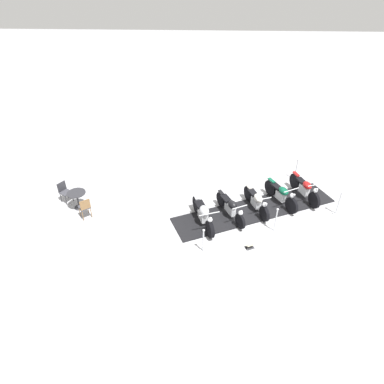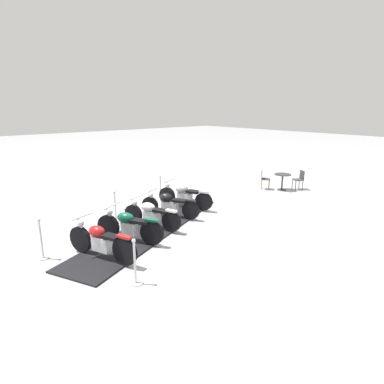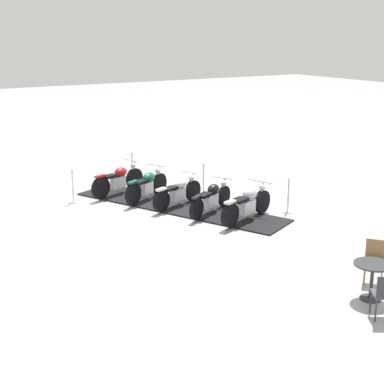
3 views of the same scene
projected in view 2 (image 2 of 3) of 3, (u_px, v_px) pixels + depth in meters
name	position (u px, v px, depth m)	size (l,w,h in m)	color
ground_plane	(152.00, 229.00, 10.07)	(80.00, 80.00, 0.00)	#B2B2B7
display_platform	(152.00, 228.00, 10.07)	(6.86, 1.48, 0.04)	black
motorcycle_chrome	(184.00, 195.00, 12.00)	(1.05, 2.17, 0.97)	black
motorcycle_black	(169.00, 204.00, 10.98)	(1.11, 1.99, 0.90)	black
motorcycle_cream	(151.00, 214.00, 9.96)	(0.89, 2.00, 0.93)	black
motorcycle_forest	(129.00, 225.00, 8.93)	(1.12, 1.90, 1.00)	black
motorcycle_maroon	(100.00, 241.00, 7.92)	(0.93, 2.09, 1.02)	black
stanchion_right_mid	(116.00, 213.00, 10.56)	(0.35, 0.35, 1.08)	silver
stanchion_left_rear	(135.00, 269.00, 6.86)	(0.32, 0.32, 1.05)	silver
stanchion_right_front	(160.00, 192.00, 13.11)	(0.31, 0.31, 1.02)	silver
stanchion_right_rear	(42.00, 244.00, 7.99)	(0.28, 0.28, 1.07)	silver
info_placard	(128.00, 208.00, 11.95)	(0.36, 0.33, 0.21)	#333338
cafe_table	(282.00, 178.00, 14.60)	(0.74, 0.74, 0.75)	#2D2D33
cafe_chair_near_table	(264.00, 178.00, 14.76)	(0.56, 0.56, 0.91)	olive
cafe_chair_across_table	(299.00, 178.00, 14.72)	(0.55, 0.55, 0.88)	#2D2D33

